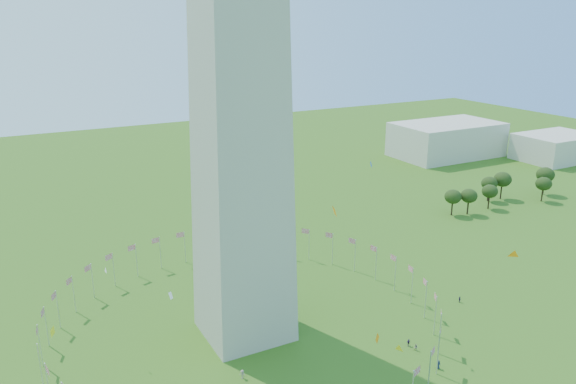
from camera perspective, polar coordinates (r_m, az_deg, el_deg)
name	(u,v)px	position (r m, az deg, el deg)	size (l,w,h in m)	color
flag_ring	(245,313)	(121.51, -4.43, -12.13)	(80.24, 80.24, 9.00)	silver
gov_building_east_a	(447,139)	(280.67, 15.81, 5.17)	(50.00, 30.00, 16.00)	beige
gov_building_east_b	(556,147)	(291.52, 25.58, 4.15)	(35.00, 25.00, 12.00)	beige
kites_aloft	(378,293)	(97.98, 9.16, -10.08)	(126.09, 70.53, 34.23)	orange
tree_line_east	(503,191)	(215.01, 21.03, 0.10)	(53.27, 15.17, 10.32)	#2A4316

